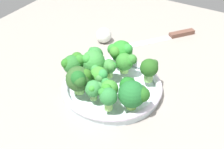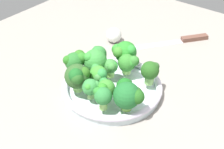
{
  "view_description": "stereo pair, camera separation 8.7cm",
  "coord_description": "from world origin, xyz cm",
  "px_view_note": "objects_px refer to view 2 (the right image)",
  "views": [
    {
      "loc": [
        63.51,
        33.21,
        57.46
      ],
      "look_at": [
        3.03,
        -3.23,
        6.28
      ],
      "focal_mm": 52.1,
      "sensor_mm": 36.0,
      "label": 1
    },
    {
      "loc": [
        58.57,
        40.38,
        57.46
      ],
      "look_at": [
        3.03,
        -3.23,
        6.28
      ],
      "focal_mm": 52.1,
      "sensor_mm": 36.0,
      "label": 2
    }
  ],
  "objects_px": {
    "knife": "(182,40)",
    "garlic_bulb": "(114,35)",
    "broccoli_floret_9": "(103,96)",
    "broccoli_floret_13": "(99,55)",
    "broccoli_floret_0": "(95,61)",
    "broccoli_floret_11": "(75,61)",
    "broccoli_floret_6": "(91,87)",
    "broccoli_floret_10": "(128,63)",
    "broccoli_floret_5": "(98,75)",
    "broccoli_floret_8": "(125,88)",
    "broccoli_floret_4": "(129,96)",
    "broccoli_floret_7": "(150,71)",
    "broccoli_floret_12": "(77,77)",
    "broccoli_floret_2": "(125,52)",
    "bowl": "(112,88)",
    "broccoli_floret_3": "(105,88)",
    "broccoli_floret_1": "(111,67)"
  },
  "relations": [
    {
      "from": "bowl",
      "to": "broccoli_floret_10",
      "type": "xyz_separation_m",
      "value": [
        -0.07,
        0.01,
        0.05
      ]
    },
    {
      "from": "broccoli_floret_2",
      "to": "broccoli_floret_9",
      "type": "height_order",
      "value": "broccoli_floret_2"
    },
    {
      "from": "broccoli_floret_2",
      "to": "broccoli_floret_7",
      "type": "distance_m",
      "value": 0.11
    },
    {
      "from": "broccoli_floret_7",
      "to": "bowl",
      "type": "bearing_deg",
      "value": -50.44
    },
    {
      "from": "broccoli_floret_12",
      "to": "broccoli_floret_2",
      "type": "bearing_deg",
      "value": 172.8
    },
    {
      "from": "broccoli_floret_9",
      "to": "broccoli_floret_11",
      "type": "xyz_separation_m",
      "value": [
        -0.06,
        -0.15,
        0.01
      ]
    },
    {
      "from": "broccoli_floret_9",
      "to": "broccoli_floret_8",
      "type": "bearing_deg",
      "value": 159.8
    },
    {
      "from": "broccoli_floret_1",
      "to": "broccoli_floret_7",
      "type": "relative_size",
      "value": 0.81
    },
    {
      "from": "broccoli_floret_8",
      "to": "knife",
      "type": "distance_m",
      "value": 0.41
    },
    {
      "from": "broccoli_floret_9",
      "to": "broccoli_floret_13",
      "type": "xyz_separation_m",
      "value": [
        -0.13,
        -0.13,
        -0.0
      ]
    },
    {
      "from": "broccoli_floret_0",
      "to": "broccoli_floret_1",
      "type": "xyz_separation_m",
      "value": [
        -0.02,
        0.04,
        -0.01
      ]
    },
    {
      "from": "broccoli_floret_6",
      "to": "broccoli_floret_13",
      "type": "relative_size",
      "value": 0.84
    },
    {
      "from": "broccoli_floret_7",
      "to": "broccoli_floret_9",
      "type": "relative_size",
      "value": 1.09
    },
    {
      "from": "bowl",
      "to": "broccoli_floret_11",
      "type": "xyz_separation_m",
      "value": [
        0.03,
        -0.1,
        0.06
      ]
    },
    {
      "from": "broccoli_floret_1",
      "to": "broccoli_floret_3",
      "type": "bearing_deg",
      "value": 29.41
    },
    {
      "from": "broccoli_floret_11",
      "to": "broccoli_floret_2",
      "type": "bearing_deg",
      "value": 148.58
    },
    {
      "from": "broccoli_floret_6",
      "to": "broccoli_floret_10",
      "type": "height_order",
      "value": "broccoli_floret_10"
    },
    {
      "from": "broccoli_floret_5",
      "to": "broccoli_floret_10",
      "type": "height_order",
      "value": "broccoli_floret_10"
    },
    {
      "from": "broccoli_floret_10",
      "to": "broccoli_floret_4",
      "type": "bearing_deg",
      "value": 36.14
    },
    {
      "from": "broccoli_floret_4",
      "to": "broccoli_floret_5",
      "type": "distance_m",
      "value": 0.12
    },
    {
      "from": "broccoli_floret_7",
      "to": "broccoli_floret_12",
      "type": "height_order",
      "value": "broccoli_floret_12"
    },
    {
      "from": "broccoli_floret_0",
      "to": "broccoli_floret_11",
      "type": "bearing_deg",
      "value": -48.94
    },
    {
      "from": "broccoli_floret_11",
      "to": "garlic_bulb",
      "type": "distance_m",
      "value": 0.27
    },
    {
      "from": "broccoli_floret_2",
      "to": "broccoli_floret_3",
      "type": "distance_m",
      "value": 0.16
    },
    {
      "from": "broccoli_floret_0",
      "to": "broccoli_floret_3",
      "type": "distance_m",
      "value": 0.11
    },
    {
      "from": "broccoli_floret_0",
      "to": "broccoli_floret_13",
      "type": "relative_size",
      "value": 1.18
    },
    {
      "from": "bowl",
      "to": "broccoli_floret_3",
      "type": "xyz_separation_m",
      "value": [
        0.06,
        0.03,
        0.05
      ]
    },
    {
      "from": "broccoli_floret_7",
      "to": "broccoli_floret_2",
      "type": "bearing_deg",
      "value": -105.33
    },
    {
      "from": "broccoli_floret_4",
      "to": "broccoli_floret_12",
      "type": "distance_m",
      "value": 0.15
    },
    {
      "from": "broccoli_floret_11",
      "to": "broccoli_floret_13",
      "type": "relative_size",
      "value": 1.11
    },
    {
      "from": "broccoli_floret_2",
      "to": "garlic_bulb",
      "type": "height_order",
      "value": "broccoli_floret_2"
    },
    {
      "from": "broccoli_floret_13",
      "to": "knife",
      "type": "relative_size",
      "value": 0.29
    },
    {
      "from": "broccoli_floret_12",
      "to": "broccoli_floret_13",
      "type": "relative_size",
      "value": 1.21
    },
    {
      "from": "knife",
      "to": "broccoli_floret_10",
      "type": "bearing_deg",
      "value": -2.12
    },
    {
      "from": "broccoli_floret_1",
      "to": "broccoli_floret_3",
      "type": "distance_m",
      "value": 0.1
    },
    {
      "from": "broccoli_floret_10",
      "to": "broccoli_floret_11",
      "type": "relative_size",
      "value": 0.82
    },
    {
      "from": "broccoli_floret_7",
      "to": "broccoli_floret_11",
      "type": "xyz_separation_m",
      "value": [
        0.1,
        -0.18,
        0.01
      ]
    },
    {
      "from": "bowl",
      "to": "broccoli_floret_6",
      "type": "height_order",
      "value": "broccoli_floret_6"
    },
    {
      "from": "broccoli_floret_3",
      "to": "garlic_bulb",
      "type": "height_order",
      "value": "broccoli_floret_3"
    },
    {
      "from": "broccoli_floret_4",
      "to": "garlic_bulb",
      "type": "bearing_deg",
      "value": -136.84
    },
    {
      "from": "bowl",
      "to": "broccoli_floret_4",
      "type": "relative_size",
      "value": 3.58
    },
    {
      "from": "broccoli_floret_1",
      "to": "broccoli_floret_0",
      "type": "bearing_deg",
      "value": -67.34
    },
    {
      "from": "broccoli_floret_3",
      "to": "garlic_bulb",
      "type": "bearing_deg",
      "value": -145.67
    },
    {
      "from": "broccoli_floret_0",
      "to": "broccoli_floret_10",
      "type": "height_order",
      "value": "broccoli_floret_0"
    },
    {
      "from": "broccoli_floret_1",
      "to": "broccoli_floret_13",
      "type": "relative_size",
      "value": 0.83
    },
    {
      "from": "broccoli_floret_7",
      "to": "broccoli_floret_12",
      "type": "xyz_separation_m",
      "value": [
        0.15,
        -0.13,
        0.01
      ]
    },
    {
      "from": "broccoli_floret_8",
      "to": "broccoli_floret_11",
      "type": "xyz_separation_m",
      "value": [
        -0.0,
        -0.17,
        0.01
      ]
    },
    {
      "from": "broccoli_floret_0",
      "to": "broccoli_floret_5",
      "type": "xyz_separation_m",
      "value": [
        0.03,
        0.04,
        -0.01
      ]
    },
    {
      "from": "broccoli_floret_5",
      "to": "broccoli_floret_8",
      "type": "relative_size",
      "value": 0.95
    },
    {
      "from": "knife",
      "to": "garlic_bulb",
      "type": "relative_size",
      "value": 4.23
    }
  ]
}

